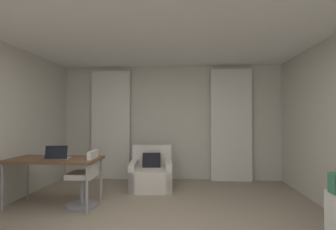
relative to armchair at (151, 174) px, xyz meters
name	(u,v)px	position (x,y,z in m)	size (l,w,h in m)	color
wall_window	(170,122)	(0.32, 0.82, 1.02)	(5.12, 0.06, 2.60)	beige
ceiling	(150,3)	(0.32, -2.21, 2.35)	(5.12, 6.12, 0.06)	white
curtain_left_panel	(111,125)	(-1.06, 0.69, 0.97)	(0.90, 0.06, 2.50)	silver
curtain_right_panel	(231,125)	(1.69, 0.69, 0.97)	(0.90, 0.06, 2.50)	silver
armchair	(151,174)	(0.00, 0.00, 0.00)	(0.88, 0.87, 0.83)	silver
desk	(55,162)	(-1.38, -1.09, 0.42)	(1.40, 0.68, 0.76)	brown
desk_chair	(84,182)	(-0.90, -1.08, 0.12)	(0.48, 0.48, 0.88)	gray
laptop	(58,156)	(-1.29, -1.18, 0.52)	(0.36, 0.31, 0.22)	#ADADB2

